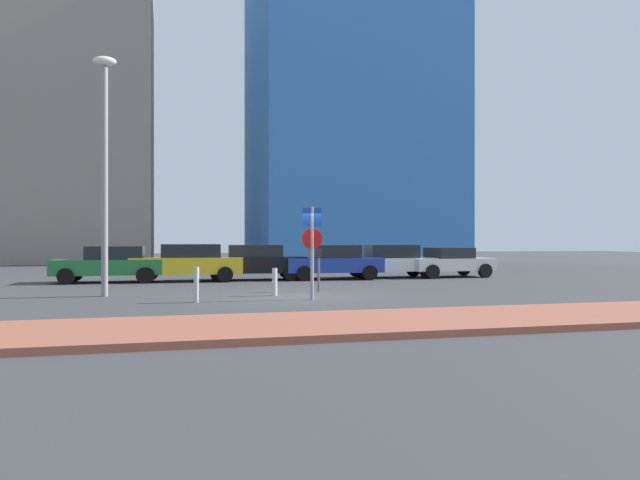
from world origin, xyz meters
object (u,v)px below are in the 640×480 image
Objects in this scene: parked_car_green at (111,263)px; traffic_bollard_near at (196,285)px; parked_car_blue at (334,262)px; parking_meter at (319,264)px; traffic_bollard_mid at (275,282)px; parked_car_silver at (449,262)px; parking_sign_post at (312,241)px; parked_car_yellow at (188,262)px; parked_car_white at (391,261)px; parked_car_black at (254,262)px; street_lamp at (105,156)px.

traffic_bollard_near is (2.99, -8.71, -0.28)m from parked_car_green.
parking_meter is at bearing -110.53° from parked_car_blue.
parked_car_blue is at bearing 60.73° from traffic_bollard_mid.
parked_car_silver is at bearing 35.19° from traffic_bollard_near.
parking_sign_post reaches higher than parking_meter.
parked_car_yellow reaches higher than parked_car_white.
parked_car_black is at bearing 92.87° from parking_sign_post.
parked_car_blue is at bearing 70.09° from parking_sign_post.
traffic_bollard_mid is (-0.84, 1.45, -1.26)m from parking_sign_post.
parked_car_yellow is 11.79m from parked_car_silver.
parked_car_silver is at bearing 36.53° from traffic_bollard_mid.
parked_car_green is 1.02× the size of parked_car_white.
parking_meter is (-7.73, -5.87, 0.21)m from parked_car_silver.
traffic_bollard_mid is (-0.40, -7.29, -0.36)m from parked_car_black.
parked_car_blue is 3.00× the size of parking_meter.
parking_sign_post is (-5.85, -8.78, 0.91)m from parked_car_white.
parking_sign_post is at bearing -69.45° from parked_car_yellow.
street_lamp is (-5.93, 2.55, 2.62)m from parking_sign_post.
parked_car_green is 1.62× the size of parking_sign_post.
parked_car_yellow is 4.71× the size of traffic_bollard_near.
street_lamp is at bearing -114.34° from parked_car_yellow.
parked_car_silver is at bearing 37.21° from parking_meter.
street_lamp is at bearing 156.69° from parking_sign_post.
parked_car_black reaches higher than parked_car_blue.
street_lamp is at bearing -179.92° from parking_meter.
street_lamp is (-8.94, -5.78, 3.53)m from parked_car_blue.
parked_car_black is at bearing 71.85° from traffic_bollard_near.
parked_car_silver reaches higher than traffic_bollard_near.
traffic_bollard_near is (-0.08, -8.50, -0.32)m from parked_car_yellow.
street_lamp reaches higher than traffic_bollard_mid.
parked_car_black is 0.62× the size of street_lamp.
parked_car_blue is (3.46, -0.41, -0.02)m from parked_car_black.
parked_car_black reaches higher than parked_car_white.
parked_car_green is 14.87m from parked_car_silver.
parked_car_green reaches higher than parking_meter.
parked_car_green is 0.59× the size of street_lamp.
parked_car_silver is 14.53m from traffic_bollard_near.
parked_car_silver is (2.73, -0.35, -0.07)m from parked_car_white.
street_lamp is 5.27m from traffic_bollard_near.
parked_car_black is at bearing 3.74° from parked_car_yellow.
parked_car_green is 1.07× the size of parked_car_silver.
traffic_bollard_mid is (-3.86, -6.88, -0.35)m from parked_car_blue.
parked_car_black is 6.32m from parking_meter.
street_lamp reaches higher than parked_car_black.
street_lamp is at bearing -152.14° from parked_car_white.
parked_car_yellow is at bearing 89.49° from traffic_bollard_near.
traffic_bollard_near is at bearing -148.86° from parking_meter.
parked_car_blue is at bearing 32.86° from street_lamp.
parked_car_black is (5.84, -0.03, 0.02)m from parked_car_green.
parked_car_yellow is 1.01× the size of parked_car_black.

